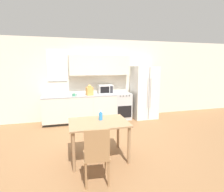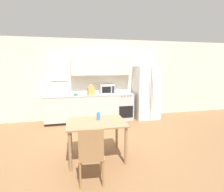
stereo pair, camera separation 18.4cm
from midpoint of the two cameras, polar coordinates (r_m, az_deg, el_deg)
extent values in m
plane|color=olive|center=(4.24, -4.63, -15.64)|extent=(12.00, 12.00, 0.00)
cube|color=beige|center=(6.05, -8.64, 5.26)|extent=(12.00, 0.06, 2.70)
cube|color=silver|center=(5.96, -18.35, 9.31)|extent=(0.61, 0.04, 0.97)
cube|color=beige|center=(5.89, -4.87, 9.95)|extent=(2.00, 0.32, 0.64)
cube|color=#333333|center=(5.94, -11.18, -7.78)|extent=(2.30, 0.60, 0.08)
cube|color=beige|center=(5.80, -11.30, -3.78)|extent=(2.30, 0.66, 0.79)
cube|color=beige|center=(5.48, -19.09, -4.94)|extent=(0.75, 0.01, 0.77)
cube|color=beige|center=(5.48, -11.06, -4.59)|extent=(0.75, 0.01, 0.77)
cube|color=beige|center=(5.58, -3.18, -4.16)|extent=(0.75, 0.01, 0.77)
cube|color=#9EA0A5|center=(5.72, -11.44, 0.20)|extent=(2.32, 0.68, 0.03)
cube|color=#B7BABC|center=(6.08, 2.33, -3.20)|extent=(0.55, 0.62, 0.90)
cube|color=black|center=(5.82, 3.25, -5.17)|extent=(0.47, 0.01, 0.40)
cylinder|color=#262626|center=(5.65, 1.83, -0.05)|extent=(0.03, 0.02, 0.03)
cylinder|color=#262626|center=(5.68, 2.79, 0.00)|extent=(0.03, 0.02, 0.03)
cylinder|color=#262626|center=(5.72, 3.84, 0.05)|extent=(0.03, 0.02, 0.03)
cylinder|color=#262626|center=(5.75, 4.78, 0.09)|extent=(0.03, 0.02, 0.03)
cube|color=silver|center=(6.22, 9.62, 1.23)|extent=(0.80, 0.74, 1.81)
cube|color=#3F3F3F|center=(5.89, 11.14, 0.69)|extent=(0.01, 0.01, 1.75)
cylinder|color=silver|center=(5.84, 10.82, 0.99)|extent=(0.02, 0.02, 0.99)
cylinder|color=silver|center=(5.88, 11.70, 1.02)|extent=(0.02, 0.02, 0.99)
cube|color=#B7BABC|center=(5.71, -18.03, 0.14)|extent=(0.72, 0.40, 0.02)
cylinder|color=silver|center=(5.86, -18.01, 1.48)|extent=(0.02, 0.02, 0.21)
cylinder|color=silver|center=(5.78, -18.10, 2.29)|extent=(0.02, 0.14, 0.02)
cube|color=silver|center=(5.92, -3.10, 2.29)|extent=(0.47, 0.37, 0.29)
cube|color=black|center=(5.73, -3.26, 2.03)|extent=(0.30, 0.01, 0.21)
cube|color=#2D2D33|center=(5.78, -1.08, 2.11)|extent=(0.09, 0.01, 0.23)
cylinder|color=#3F8C66|center=(5.52, -13.29, 0.36)|extent=(0.09, 0.09, 0.08)
torus|color=#3F8C66|center=(5.52, -12.54, 0.44)|extent=(0.02, 0.07, 0.07)
cube|color=#DB994C|center=(5.60, -8.28, 1.58)|extent=(0.23, 0.21, 0.26)
sphere|color=#DB994C|center=(5.58, -8.32, 3.16)|extent=(0.13, 0.13, 0.11)
cube|color=#997551|center=(3.43, -5.96, -8.59)|extent=(1.13, 0.82, 0.03)
cylinder|color=#997551|center=(3.22, -14.08, -17.42)|extent=(0.06, 0.06, 0.72)
cylinder|color=#997551|center=(3.37, 3.95, -15.83)|extent=(0.06, 0.06, 0.72)
cylinder|color=#997551|center=(3.85, -14.29, -12.73)|extent=(0.06, 0.06, 0.72)
cylinder|color=#997551|center=(3.98, 0.64, -11.66)|extent=(0.06, 0.06, 0.72)
cube|color=#997047|center=(2.90, -7.09, -18.70)|extent=(0.43, 0.43, 0.02)
cube|color=#997047|center=(2.63, -6.98, -15.77)|extent=(0.37, 0.07, 0.48)
cylinder|color=#997047|center=(3.16, -10.47, -20.93)|extent=(0.03, 0.03, 0.43)
cylinder|color=#997047|center=(3.17, -3.90, -20.65)|extent=(0.03, 0.03, 0.43)
cylinder|color=#997047|center=(2.87, -10.49, -24.39)|extent=(0.03, 0.03, 0.43)
cylinder|color=#997047|center=(2.89, -3.09, -24.04)|extent=(0.03, 0.03, 0.43)
cylinder|color=#338CD8|center=(3.51, -5.22, -6.68)|extent=(0.07, 0.07, 0.14)
cylinder|color=#338CD8|center=(3.48, -5.25, -5.30)|extent=(0.03, 0.03, 0.03)
cylinder|color=white|center=(3.48, -5.25, -4.92)|extent=(0.04, 0.04, 0.02)
camera|label=1|loc=(0.09, -91.17, -0.20)|focal=28.00mm
camera|label=2|loc=(0.09, 88.83, 0.20)|focal=28.00mm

